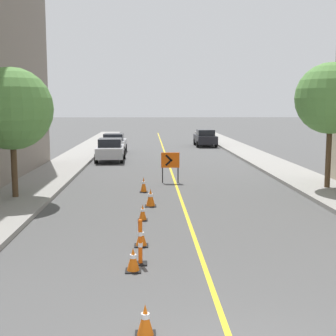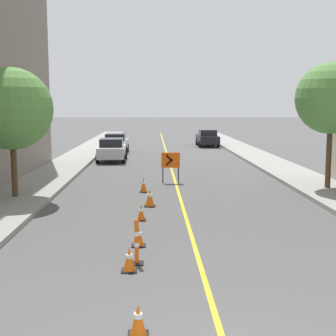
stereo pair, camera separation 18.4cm
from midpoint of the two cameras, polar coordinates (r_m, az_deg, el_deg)
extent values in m
cube|color=gold|center=(36.20, -0.43, 1.54)|extent=(0.12, 60.70, 0.01)
cube|color=gray|center=(36.56, -10.82, 1.60)|extent=(2.67, 60.70, 0.18)
cube|color=gray|center=(37.00, 9.84, 1.70)|extent=(2.67, 60.70, 0.18)
cube|color=black|center=(8.32, -3.45, -19.69)|extent=(0.35, 0.35, 0.03)
cone|color=orange|center=(8.20, -3.47, -17.95)|extent=(0.28, 0.28, 0.53)
cylinder|color=white|center=(8.17, -3.47, -17.54)|extent=(0.15, 0.15, 0.09)
cube|color=black|center=(11.19, -4.74, -12.36)|extent=(0.37, 0.37, 0.03)
cone|color=orange|center=(11.09, -4.76, -10.99)|extent=(0.29, 0.29, 0.54)
cylinder|color=white|center=(11.07, -4.76, -10.67)|extent=(0.15, 0.15, 0.09)
cube|color=black|center=(13.05, -3.68, -9.41)|extent=(0.38, 0.38, 0.03)
cone|color=orange|center=(12.97, -3.69, -8.26)|extent=(0.30, 0.30, 0.51)
cylinder|color=white|center=(12.95, -3.70, -7.99)|extent=(0.16, 0.16, 0.08)
cube|color=black|center=(15.85, -3.43, -6.33)|extent=(0.33, 0.33, 0.03)
cone|color=orange|center=(15.78, -3.44, -5.37)|extent=(0.26, 0.26, 0.52)
cylinder|color=white|center=(15.77, -3.44, -5.15)|extent=(0.14, 0.14, 0.08)
cube|color=black|center=(17.99, -2.43, -4.64)|extent=(0.44, 0.44, 0.03)
cone|color=orange|center=(17.92, -2.44, -3.58)|extent=(0.35, 0.35, 0.65)
cylinder|color=white|center=(17.90, -2.44, -3.33)|extent=(0.18, 0.18, 0.10)
cube|color=black|center=(20.90, -3.23, -2.92)|extent=(0.35, 0.35, 0.03)
cone|color=orange|center=(20.84, -3.24, -2.00)|extent=(0.28, 0.28, 0.65)
cylinder|color=white|center=(20.83, -3.24, -1.79)|extent=(0.15, 0.15, 0.10)
cube|color=black|center=(11.63, -3.84, -11.53)|extent=(0.32, 0.32, 0.04)
cylinder|color=#EF560C|center=(11.47, -3.86, -9.08)|extent=(0.10, 0.10, 1.01)
cylinder|color=white|center=(11.49, -3.86, -9.32)|extent=(0.11, 0.11, 0.10)
cylinder|color=white|center=(11.41, -3.87, -8.01)|extent=(0.11, 0.11, 0.10)
sphere|color=#EF560C|center=(11.33, -3.88, -6.50)|extent=(0.11, 0.11, 0.11)
cube|color=#EF560C|center=(23.23, 0.05, 0.97)|extent=(0.91, 0.10, 0.76)
cube|color=black|center=(23.17, -0.11, 1.21)|extent=(0.36, 0.03, 0.36)
cube|color=black|center=(23.19, -0.11, 0.69)|extent=(0.36, 0.03, 0.36)
cylinder|color=black|center=(23.31, -0.90, -0.90)|extent=(0.06, 0.06, 0.76)
cylinder|color=black|center=(23.34, 1.01, -0.88)|extent=(0.06, 0.06, 0.76)
cube|color=#B7B7BC|center=(32.71, -7.19, 2.03)|extent=(1.91, 4.34, 0.72)
cube|color=black|center=(32.44, -7.24, 3.11)|extent=(1.58, 1.97, 0.55)
cylinder|color=black|center=(34.15, -8.42, 1.63)|extent=(0.24, 0.65, 0.64)
cylinder|color=black|center=(34.01, -5.56, 1.65)|extent=(0.24, 0.65, 0.64)
cylinder|color=black|center=(31.52, -8.93, 1.12)|extent=(0.24, 0.65, 0.64)
cylinder|color=black|center=(31.37, -5.82, 1.15)|extent=(0.24, 0.65, 0.64)
cube|color=#B7B7BC|center=(38.34, -6.73, 2.85)|extent=(1.84, 4.32, 0.72)
cube|color=black|center=(38.08, -6.77, 3.77)|extent=(1.55, 1.95, 0.55)
cylinder|color=black|center=(39.77, -7.81, 2.48)|extent=(0.23, 0.64, 0.64)
cylinder|color=black|center=(39.64, -5.34, 2.50)|extent=(0.23, 0.64, 0.64)
cylinder|color=black|center=(37.13, -8.19, 2.11)|extent=(0.23, 0.64, 0.64)
cylinder|color=black|center=(36.99, -5.55, 2.13)|extent=(0.23, 0.64, 0.64)
cube|color=black|center=(44.54, 4.43, 3.53)|extent=(1.84, 4.32, 0.72)
cube|color=black|center=(44.29, 4.48, 4.33)|extent=(1.55, 1.95, 0.55)
cylinder|color=black|center=(45.80, 3.17, 3.20)|extent=(0.23, 0.64, 0.64)
cylinder|color=black|center=(46.00, 5.29, 3.20)|extent=(0.23, 0.64, 0.64)
cylinder|color=black|center=(43.15, 3.51, 2.93)|extent=(0.23, 0.64, 0.64)
cylinder|color=black|center=(43.36, 5.76, 2.93)|extent=(0.23, 0.64, 0.64)
cylinder|color=#4C3823|center=(19.80, -18.48, -0.03)|extent=(0.24, 0.24, 2.31)
sphere|color=#568E42|center=(19.64, -18.78, 6.86)|extent=(3.27, 3.27, 3.27)
cylinder|color=#4C3823|center=(22.10, 18.73, 1.35)|extent=(0.24, 0.24, 2.80)
sphere|color=#568E42|center=(21.99, 19.02, 8.04)|extent=(3.15, 3.15, 3.15)
camera|label=1|loc=(0.09, -90.25, -0.03)|focal=50.00mm
camera|label=2|loc=(0.09, 89.75, 0.03)|focal=50.00mm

